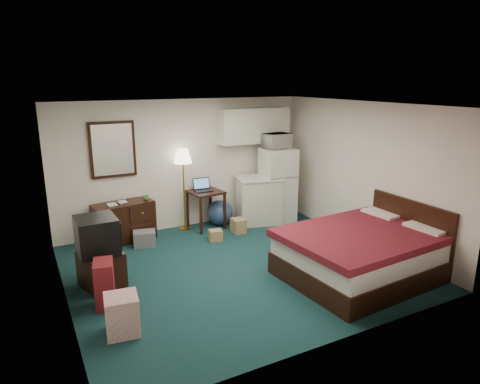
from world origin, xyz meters
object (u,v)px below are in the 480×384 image
floor_lamp (184,190)px  fridge (278,185)px  dresser (124,222)px  bed (361,254)px  desk (206,209)px  kitchen_counter (259,201)px  suitcase (105,284)px  tv_stand (102,269)px

floor_lamp → fridge: floor_lamp is taller
dresser → bed: 4.16m
desk → floor_lamp: bearing=155.9°
floor_lamp → kitchen_counter: floor_lamp is taller
floor_lamp → bed: size_ratio=0.73×
desk → suitcase: size_ratio=1.21×
bed → dresser: bearing=127.9°
fridge → bed: size_ratio=0.69×
desk → suitcase: desk is taller
floor_lamp → bed: floor_lamp is taller
floor_lamp → desk: bearing=-16.7°
fridge → bed: fridge is taller
fridge → suitcase: fridge is taller
dresser → suitcase: dresser is taller
desk → suitcase: (-2.36, -2.18, -0.07)m
desk → kitchen_counter: 1.11m
floor_lamp → fridge: 1.93m
tv_stand → kitchen_counter: bearing=6.0°
fridge → suitcase: size_ratio=2.44×
floor_lamp → tv_stand: 2.60m
desk → bed: bearing=-76.2°
fridge → suitcase: 4.32m
floor_lamp → suitcase: bearing=-130.4°
tv_stand → floor_lamp: bearing=25.5°
desk → suitcase: bearing=-144.6°
desk → fridge: size_ratio=0.50×
dresser → tv_stand: bearing=-122.8°
kitchen_counter → fridge: (0.40, -0.08, 0.30)m
bed → tv_stand: bearing=153.0°
dresser → desk: size_ratio=1.40×
fridge → suitcase: bearing=-147.2°
kitchen_counter → suitcase: 3.99m
kitchen_counter → fridge: size_ratio=0.60×
dresser → tv_stand: dresser is taller
floor_lamp → fridge: size_ratio=1.05×
kitchen_counter → suitcase: bearing=-135.5°
fridge → bed: 2.84m
bed → tv_stand: size_ratio=3.96×
floor_lamp → tv_stand: floor_lamp is taller
bed → suitcase: bearing=162.0°
dresser → floor_lamp: size_ratio=0.66×
dresser → floor_lamp: bearing=-5.5°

